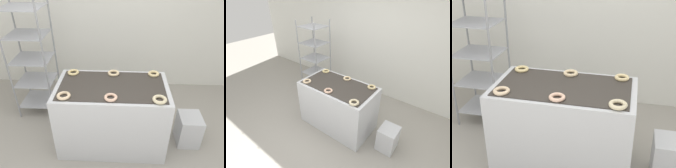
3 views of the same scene
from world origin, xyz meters
The scene contains 10 objects.
wall_back centered at (0.00, 2.12, 1.40)m, with size 8.00×0.05×2.80m.
fryer_machine centered at (0.00, 0.62, 0.44)m, with size 1.31×0.73×0.88m.
baking_rack_cart centered at (-1.17, 1.26, 0.88)m, with size 0.55×0.50×1.73m.
glaze_bin centered at (1.00, 0.66, 0.21)m, with size 0.28×0.32×0.42m.
donut_near_left centered at (-0.50, 0.36, 0.90)m, with size 0.15×0.15×0.03m, color beige.
donut_near_center centered at (0.00, 0.36, 0.90)m, with size 0.14×0.14×0.03m, color beige.
donut_near_right centered at (0.51, 0.34, 0.90)m, with size 0.15×0.15×0.04m, color beige.
donut_far_left centered at (-0.50, 0.87, 0.90)m, with size 0.14×0.14×0.03m, color #EED48D.
donut_far_center centered at (0.01, 0.88, 0.90)m, with size 0.14×0.14×0.03m, color beige.
donut_far_right centered at (0.50, 0.89, 0.90)m, with size 0.14×0.14×0.03m, color beige.
Camera 1 is at (0.11, -1.49, 2.23)m, focal length 35.00 mm.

